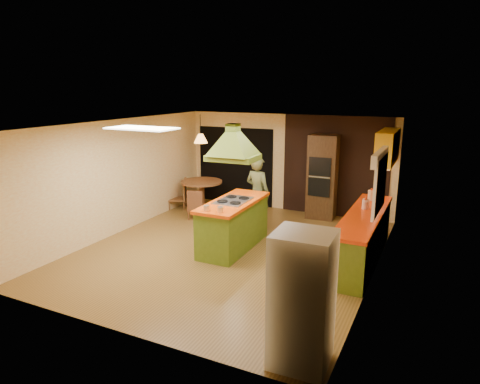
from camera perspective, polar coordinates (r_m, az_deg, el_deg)
The scene contains 21 objects.
ground at distance 8.64m, azimuth -1.23°, elevation -7.75°, with size 6.50×6.50×0.00m, color olive.
room_walls at distance 8.26m, azimuth -1.28°, elevation 0.34°, with size 5.50×6.50×6.50m.
ceiling_plane at distance 8.05m, azimuth -1.32°, elevation 9.01°, with size 6.50×6.50×0.00m, color silver.
brick_panel at distance 10.82m, azimuth 12.53°, elevation 3.29°, with size 2.64×0.03×2.50m, color #381E14.
nook_opening at distance 11.78m, azimuth -0.64°, elevation 3.49°, with size 2.20×0.03×2.10m, color black.
right_counter at distance 8.30m, azimuth 16.05°, elevation -5.83°, with size 0.62×3.05×0.92m.
upper_cabinets at distance 9.49m, azimuth 19.08°, elevation 5.67°, with size 0.34×1.40×0.70m, color yellow.
window_right at distance 7.74m, azimuth 18.24°, elevation 2.65°, with size 0.12×1.35×1.06m.
fluor_panel at distance 7.64m, azimuth -12.96°, elevation 8.28°, with size 1.20×0.60×0.03m, color white.
kitchen_island at distance 8.61m, azimuth -0.89°, elevation -4.30°, with size 0.82×1.98×1.00m.
range_hood at distance 8.23m, azimuth -0.94°, elevation 7.40°, with size 0.97×0.71×0.78m.
man at distance 9.70m, azimuth 2.37°, elevation -0.11°, with size 0.61×0.40×1.67m, color #4E522B.
refrigerator at distance 5.10m, azimuth 8.28°, elevation -14.05°, with size 0.67×0.63×1.63m, color white.
wall_oven at distance 10.65m, azimuth 10.94°, elevation 2.00°, with size 0.72×0.64×2.06m.
dining_table at distance 11.18m, azimuth -5.12°, elevation 0.31°, with size 1.07×1.07×0.80m.
chair_left at distance 11.50m, azimuth -8.35°, elevation -0.21°, with size 0.44×0.44×0.81m, color brown, non-canonical shape.
chair_near at distance 10.56m, azimuth -5.73°, elevation -1.60°, with size 0.41×0.41×0.74m, color brown, non-canonical shape.
pendant_lamp at distance 10.94m, azimuth -5.27°, elevation 7.12°, with size 0.35×0.35×0.23m, color #FF9E3F.
canister_large at distance 9.11m, azimuth 17.11°, elevation -0.44°, with size 0.14×0.14×0.21m, color #FFF0CD.
canister_medium at distance 8.50m, azimuth 16.41°, elevation -1.51°, with size 0.13×0.13×0.18m, color #FFE8CD.
canister_small at distance 8.46m, azimuth 16.36°, elevation -1.63°, with size 0.12×0.12×0.17m, color #FBE4CA.
Camera 1 is at (3.65, -7.14, 3.20)m, focal length 32.00 mm.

